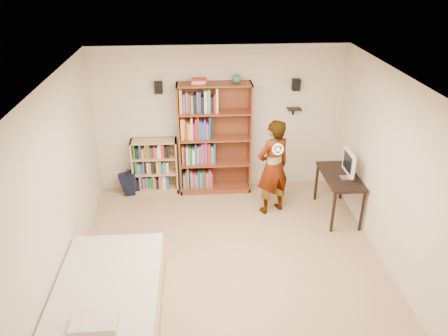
# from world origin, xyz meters

# --- Properties ---
(ground) EXTENTS (4.50, 5.00, 0.01)m
(ground) POSITION_xyz_m (0.00, 0.00, 0.00)
(ground) COLOR tan
(ground) RESTS_ON ground
(room_shell) EXTENTS (4.52, 5.02, 2.71)m
(room_shell) POSITION_xyz_m (0.00, 0.00, 1.76)
(room_shell) COLOR beige
(room_shell) RESTS_ON ground
(crown_molding) EXTENTS (4.50, 5.00, 0.06)m
(crown_molding) POSITION_xyz_m (0.00, 0.00, 2.67)
(crown_molding) COLOR silver
(crown_molding) RESTS_ON room_shell
(speaker_left) EXTENTS (0.14, 0.12, 0.20)m
(speaker_left) POSITION_xyz_m (-1.05, 2.40, 2.00)
(speaker_left) COLOR black
(speaker_left) RESTS_ON room_shell
(speaker_right) EXTENTS (0.14, 0.12, 0.20)m
(speaker_right) POSITION_xyz_m (1.35, 2.40, 2.00)
(speaker_right) COLOR black
(speaker_right) RESTS_ON room_shell
(wall_shelf) EXTENTS (0.25, 0.16, 0.02)m
(wall_shelf) POSITION_xyz_m (1.35, 2.41, 1.55)
(wall_shelf) COLOR black
(wall_shelf) RESTS_ON room_shell
(tall_bookshelf) EXTENTS (1.31, 0.38, 2.08)m
(tall_bookshelf) POSITION_xyz_m (-0.10, 2.31, 1.04)
(tall_bookshelf) COLOR brown
(tall_bookshelf) RESTS_ON ground
(low_bookshelf) EXTENTS (0.83, 0.31, 1.04)m
(low_bookshelf) POSITION_xyz_m (-1.21, 2.34, 0.52)
(low_bookshelf) COLOR tan
(low_bookshelf) RESTS_ON ground
(computer_desk) EXTENTS (0.55, 1.11, 0.76)m
(computer_desk) POSITION_xyz_m (1.95, 1.30, 0.38)
(computer_desk) COLOR black
(computer_desk) RESTS_ON ground
(imac) EXTENTS (0.13, 0.47, 0.47)m
(imac) POSITION_xyz_m (2.00, 1.20, 0.99)
(imac) COLOR white
(imac) RESTS_ON computer_desk
(daybed) EXTENTS (1.29, 1.98, 0.58)m
(daybed) POSITION_xyz_m (-1.59, -0.71, 0.29)
(daybed) COLOR silver
(daybed) RESTS_ON ground
(person) EXTENTS (0.73, 0.62, 1.69)m
(person) POSITION_xyz_m (0.84, 1.50, 0.84)
(person) COLOR black
(person) RESTS_ON ground
(wii_wheel) EXTENTS (0.19, 0.07, 0.19)m
(wii_wheel) POSITION_xyz_m (0.84, 1.19, 1.32)
(wii_wheel) COLOR white
(wii_wheel) RESTS_ON person
(navy_bag) EXTENTS (0.37, 0.27, 0.46)m
(navy_bag) POSITION_xyz_m (-1.70, 2.26, 0.23)
(navy_bag) COLOR black
(navy_bag) RESTS_ON ground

